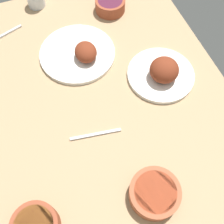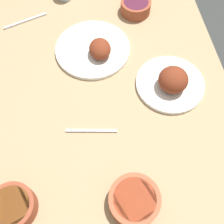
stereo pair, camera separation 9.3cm
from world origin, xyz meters
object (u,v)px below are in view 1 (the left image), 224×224
plate_center_main (80,53)px  bowl_sauce (155,193)px  plate_near_viewer (162,72)px  spoon_loose (1,36)px  fork_loose (96,134)px  bowl_onions (110,5)px

plate_center_main → bowl_sauce: size_ratio=1.95×
plate_near_viewer → bowl_sauce: 43.62cm
plate_near_viewer → spoon_loose: size_ratio=1.32×
plate_near_viewer → bowl_sauce: plate_near_viewer is taller
plate_near_viewer → spoon_loose: bearing=-127.8°
bowl_sauce → fork_loose: size_ratio=0.88×
bowl_onions → fork_loose: 59.70cm
fork_loose → bowl_sauce: bearing=-59.6°
plate_near_viewer → fork_loose: 33.62cm
plate_near_viewer → plate_center_main: (-20.31, -25.58, -1.29)cm
plate_center_main → bowl_onions: 28.36cm
plate_near_viewer → fork_loose: (13.77, -30.55, -2.66)cm
fork_loose → plate_near_viewer: bearing=32.7°
plate_center_main → bowl_sauce: (58.78, 5.03, 0.94)cm
plate_center_main → bowl_onions: size_ratio=2.29×
bowl_sauce → bowl_onions: bearing=169.3°
bowl_onions → plate_near_viewer: bearing=7.9°
bowl_sauce → spoon_loose: bearing=-157.8°
bowl_sauce → spoon_loose: 85.85cm
plate_near_viewer → spoon_loose: (-41.01, -52.92, -2.66)cm
plate_near_viewer → plate_center_main: plate_near_viewer is taller
spoon_loose → fork_loose: bearing=-87.4°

